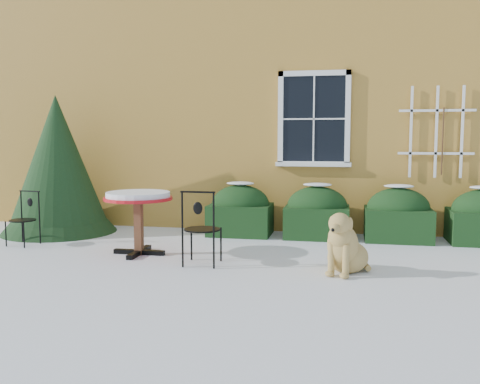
% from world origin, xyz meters
% --- Properties ---
extents(ground, '(80.00, 80.00, 0.00)m').
position_xyz_m(ground, '(0.00, 0.00, 0.00)').
color(ground, white).
rests_on(ground, ground).
extents(house, '(12.40, 8.40, 6.40)m').
position_xyz_m(house, '(0.00, 7.00, 3.22)').
color(house, gold).
rests_on(house, ground).
extents(hedge_row, '(4.95, 0.80, 0.91)m').
position_xyz_m(hedge_row, '(1.65, 2.55, 0.40)').
color(hedge_row, black).
rests_on(hedge_row, ground).
extents(evergreen_shrub, '(1.98, 1.98, 2.39)m').
position_xyz_m(evergreen_shrub, '(-3.48, 2.18, 0.96)').
color(evergreen_shrub, black).
rests_on(evergreen_shrub, ground).
extents(bistro_table, '(0.97, 0.97, 0.90)m').
position_xyz_m(bistro_table, '(-1.42, 0.75, 0.75)').
color(bistro_table, black).
rests_on(bistro_table, ground).
extents(patio_chair_near, '(0.47, 0.47, 0.99)m').
position_xyz_m(patio_chair_near, '(-0.38, 0.32, 0.50)').
color(patio_chair_near, black).
rests_on(patio_chair_near, ground).
extents(patio_chair_far, '(0.43, 0.42, 0.83)m').
position_xyz_m(patio_chair_far, '(-3.42, 1.05, 0.42)').
color(patio_chair_far, black).
rests_on(patio_chair_far, ground).
extents(dog, '(0.66, 0.85, 0.79)m').
position_xyz_m(dog, '(1.46, 0.23, 0.32)').
color(dog, tan).
rests_on(dog, ground).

